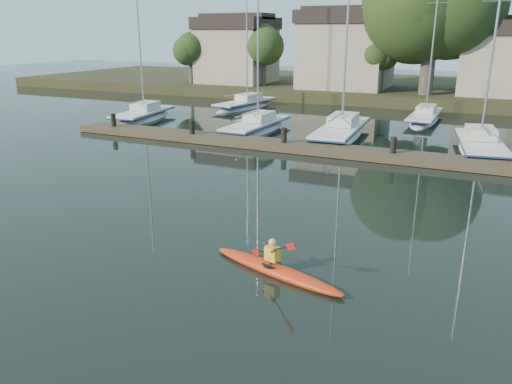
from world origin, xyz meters
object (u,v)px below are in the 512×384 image
at_px(sailboat_1, 256,134).
at_px(sailboat_2, 340,140).
at_px(sailboat_6, 424,123).
at_px(kayak, 276,268).
at_px(dock, 336,150).
at_px(sailboat_0, 144,122).
at_px(sailboat_5, 246,110).
at_px(sailboat_3, 479,155).

height_order(sailboat_1, sailboat_2, sailboat_2).
bearing_deg(sailboat_1, sailboat_6, 44.69).
bearing_deg(sailboat_6, kayak, -90.36).
xyz_separation_m(sailboat_2, sailboat_6, (4.04, 8.47, 0.04)).
bearing_deg(dock, kayak, -80.39).
height_order(sailboat_0, sailboat_6, sailboat_6).
height_order(sailboat_5, sailboat_6, sailboat_5).
bearing_deg(sailboat_1, sailboat_5, 121.43).
bearing_deg(sailboat_6, sailboat_3, -65.40).
distance_m(sailboat_0, sailboat_5, 9.71).
distance_m(sailboat_1, sailboat_5, 10.74).
xyz_separation_m(dock, sailboat_3, (7.03, 3.99, -0.41)).
bearing_deg(sailboat_0, sailboat_3, -9.69).
relative_size(sailboat_0, sailboat_1, 0.90).
xyz_separation_m(dock, sailboat_2, (-1.02, 4.67, -0.41)).
distance_m(sailboat_3, sailboat_6, 9.99).
height_order(kayak, sailboat_1, sailboat_1).
distance_m(kayak, sailboat_1, 20.47).
xyz_separation_m(sailboat_3, sailboat_5, (-18.96, 9.52, 0.02)).
xyz_separation_m(sailboat_1, sailboat_2, (5.60, 0.49, -0.02)).
xyz_separation_m(sailboat_3, sailboat_6, (-4.01, 9.15, 0.04)).
bearing_deg(sailboat_3, sailboat_0, 169.70).
bearing_deg(sailboat_2, dock, -80.81).
height_order(sailboat_2, sailboat_3, sailboat_2).
height_order(dock, sailboat_1, sailboat_1).
height_order(sailboat_1, sailboat_5, sailboat_5).
relative_size(sailboat_0, sailboat_2, 0.75).
relative_size(kayak, sailboat_3, 0.32).
distance_m(sailboat_2, sailboat_6, 9.38).
height_order(kayak, dock, kayak).
relative_size(sailboat_1, sailboat_2, 0.83).
relative_size(sailboat_3, sailboat_6, 0.96).
xyz_separation_m(kayak, sailboat_2, (-3.43, 18.86, -0.37)).
distance_m(sailboat_2, sailboat_5, 14.05).
distance_m(sailboat_1, sailboat_2, 5.63).
relative_size(dock, sailboat_6, 2.42).
distance_m(dock, sailboat_2, 4.79).
bearing_deg(sailboat_0, sailboat_6, 15.65).
bearing_deg(sailboat_3, sailboat_1, 170.98).
height_order(dock, sailboat_6, sailboat_6).
bearing_deg(sailboat_5, sailboat_2, -29.89).
relative_size(sailboat_0, sailboat_5, 0.86).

